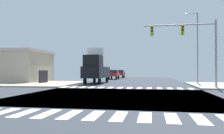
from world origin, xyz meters
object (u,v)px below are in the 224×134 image
(street_lamp, at_px, (196,42))
(sedan_queued_1, at_px, (120,73))
(sedan_leading_2, at_px, (114,74))
(box_truck_farside_1, at_px, (97,65))
(bank_building, at_px, (8,66))
(traffic_signal_mast, at_px, (187,38))

(street_lamp, bearing_deg, sedan_queued_1, 118.52)
(sedan_leading_2, bearing_deg, box_truck_farside_1, 90.00)
(street_lamp, distance_m, sedan_leading_2, 19.87)
(bank_building, bearing_deg, street_lamp, -2.25)
(traffic_signal_mast, bearing_deg, sedan_queued_1, 109.55)
(sedan_queued_1, bearing_deg, bank_building, 58.04)
(box_truck_farside_1, bearing_deg, traffic_signal_mast, 146.97)
(box_truck_farside_1, bearing_deg, street_lamp, 179.03)
(traffic_signal_mast, height_order, sedan_leading_2, traffic_signal_mast)
(traffic_signal_mast, xyz_separation_m, street_lamp, (2.07, 6.93, 0.41))
(traffic_signal_mast, relative_size, street_lamp, 0.77)
(sedan_leading_2, bearing_deg, bank_building, 42.75)
(box_truck_farside_1, distance_m, sedan_queued_1, 23.87)
(bank_building, relative_size, sedan_leading_2, 3.14)
(bank_building, relative_size, sedan_queued_1, 3.14)
(street_lamp, height_order, bank_building, street_lamp)
(sedan_queued_1, xyz_separation_m, sedan_leading_2, (0.00, -9.73, 0.00))
(sedan_queued_1, bearing_deg, street_lamp, 118.52)
(traffic_signal_mast, xyz_separation_m, sedan_queued_1, (-11.00, 30.98, -3.91))
(street_lamp, xyz_separation_m, sedan_leading_2, (-13.07, 14.32, -4.32))
(bank_building, xyz_separation_m, box_truck_farside_1, (14.33, -0.86, 0.15))
(street_lamp, relative_size, sedan_leading_2, 2.15)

